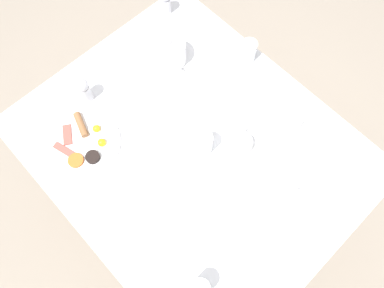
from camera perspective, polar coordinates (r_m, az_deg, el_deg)
ground_plane at (r=2.15m, az=0.00°, el=-8.00°), size 8.00×8.00×0.00m
table at (r=1.48m, az=0.00°, el=-1.26°), size 1.01×1.23×0.77m
breakfast_plate at (r=1.47m, az=-16.07°, el=0.15°), size 0.28×0.28×0.04m
teapot_near at (r=1.56m, az=-3.37°, el=13.85°), size 0.13×0.21×0.13m
teapot_far at (r=1.38m, az=19.07°, el=-6.63°), size 0.19×0.14×0.13m
teacup_with_saucer_left at (r=1.40m, az=7.27°, el=-0.13°), size 0.13×0.13×0.07m
teacup_with_saucer_right at (r=1.47m, az=14.65°, el=3.44°), size 0.13×0.14×0.07m
water_glass_tall at (r=1.58m, az=8.54°, el=13.78°), size 0.06×0.06×0.10m
water_glass_short at (r=1.36m, az=1.80°, el=0.04°), size 0.06×0.06×0.11m
pepper_grinder at (r=1.72m, az=-4.13°, el=20.89°), size 0.05×0.05×0.12m
salt_grinder at (r=1.51m, az=-16.21°, el=7.97°), size 0.05×0.05×0.12m
napkin_folded at (r=1.34m, az=-3.24°, el=-9.88°), size 0.10×0.15×0.01m
fork_by_plate at (r=1.55m, az=-10.71°, el=8.22°), size 0.16×0.05×0.00m
knife_by_plate at (r=1.35m, az=10.72°, el=-13.72°), size 0.08×0.19×0.00m
spoon_for_tea at (r=1.38m, az=-13.31°, el=-9.98°), size 0.16×0.03×0.00m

